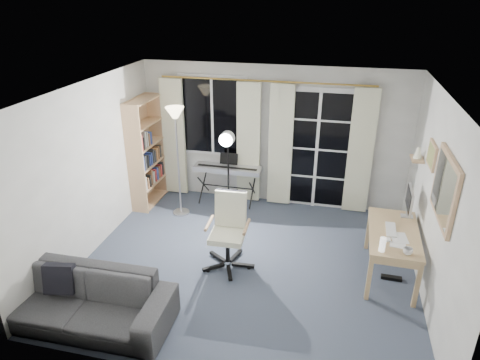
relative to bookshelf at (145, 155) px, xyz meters
name	(u,v)px	position (x,y,z in m)	size (l,w,h in m)	color
floor	(248,263)	(2.12, -1.43, -0.90)	(4.50, 4.00, 0.02)	#384052
window	(213,116)	(1.07, 0.55, 0.61)	(1.20, 0.08, 1.40)	white
french_door	(317,150)	(2.87, 0.55, 0.14)	(1.32, 0.09, 2.11)	white
curtains	(264,144)	(1.99, 0.45, 0.21)	(3.60, 0.07, 2.13)	gold
bookshelf	(145,155)	(0.00, 0.00, 0.00)	(0.31, 0.88, 1.87)	tan
torchiere_lamp	(176,130)	(0.72, -0.28, 0.59)	(0.33, 0.33, 1.84)	#B2B2B7
keyboard_piano	(228,170)	(1.40, 0.27, -0.24)	(1.17, 0.57, 0.85)	black
studio_light	(227,150)	(1.62, -0.56, 0.43)	(0.29, 0.33, 1.64)	black
office_chair	(229,223)	(1.87, -1.44, -0.28)	(0.69, 0.72, 1.04)	black
desk	(393,237)	(4.00, -1.25, -0.31)	(0.66, 1.26, 0.66)	tan
monitor	(409,200)	(4.20, -0.80, 0.03)	(0.16, 0.48, 0.42)	silver
desk_clutter	(389,250)	(3.94, -1.47, -0.37)	(0.40, 0.75, 0.84)	white
mug	(408,250)	(4.10, -1.75, -0.17)	(0.11, 0.09, 0.11)	silver
wall_mirror	(445,189)	(4.35, -1.78, 0.66)	(0.04, 0.94, 0.74)	tan
framed_print	(432,155)	(4.35, -0.88, 0.71)	(0.03, 0.42, 0.32)	tan
wall_shelf	(418,155)	(4.28, -0.38, 0.52)	(0.16, 0.30, 0.18)	tan
sofa	(79,293)	(0.53, -2.97, -0.48)	(2.07, 0.62, 0.81)	#272729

